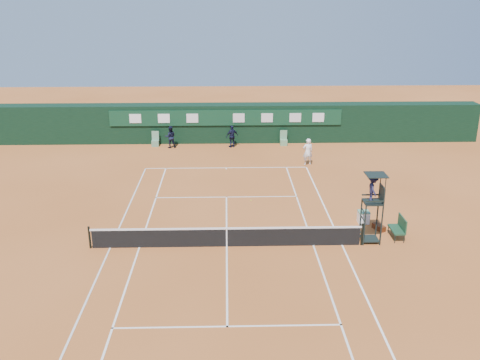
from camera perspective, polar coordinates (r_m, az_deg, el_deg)
name	(u,v)px	position (r m, az deg, el deg)	size (l,w,h in m)	color
ground	(227,246)	(25.45, -1.42, -7.09)	(90.00, 90.00, 0.00)	#BC632C
court_lines	(227,246)	(25.45, -1.42, -7.08)	(11.05, 23.85, 0.01)	silver
tennis_net	(227,237)	(25.23, -1.43, -6.06)	(12.90, 0.10, 1.10)	black
back_wall	(226,123)	(42.66, -1.51, 6.11)	(40.00, 1.65, 3.00)	black
linesman_chair_left	(155,142)	(42.10, -9.02, 4.02)	(0.55, 0.50, 1.15)	#578565
linesman_chair_right	(284,141)	(41.98, 4.68, 4.15)	(0.55, 0.50, 1.15)	#5C8D62
umpire_chair	(373,194)	(25.71, 14.02, -1.44)	(0.96, 0.95, 3.42)	black
player_bench	(399,227)	(27.15, 16.61, -4.80)	(0.55, 1.20, 1.10)	#183D25
tennis_bag	(379,227)	(27.97, 14.59, -4.90)	(0.32, 0.73, 0.27)	black
cooler	(363,217)	(28.52, 13.03, -3.86)	(0.57, 0.57, 0.65)	white
tennis_ball	(251,200)	(30.73, 1.18, -2.18)	(0.07, 0.07, 0.07)	#C5D030
player	(308,152)	(37.11, 7.23, 3.00)	(0.69, 0.45, 1.89)	white
ball_kid_left	(170,137)	(41.34, -7.44, 4.58)	(0.83, 0.64, 1.70)	black
ball_kid_right	(232,136)	(41.14, -0.85, 4.69)	(1.01, 0.42, 1.73)	black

